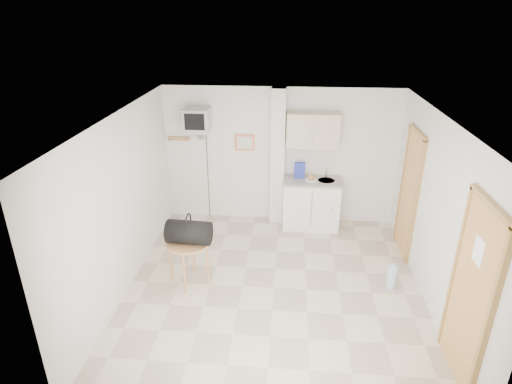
# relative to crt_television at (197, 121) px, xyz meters

# --- Properties ---
(ground) EXTENTS (4.50, 4.50, 0.00)m
(ground) POSITION_rel_crt_television_xyz_m (1.45, -2.02, -1.94)
(ground) COLOR beige
(ground) RESTS_ON ground
(room_envelope) EXTENTS (4.24, 4.54, 2.55)m
(room_envelope) POSITION_rel_crt_television_xyz_m (1.69, -1.93, -0.40)
(room_envelope) COLOR white
(room_envelope) RESTS_ON ground
(kitchenette) EXTENTS (1.03, 0.58, 2.10)m
(kitchenette) POSITION_rel_crt_television_xyz_m (2.02, -0.02, -1.13)
(kitchenette) COLOR white
(kitchenette) RESTS_ON ground
(crt_television) EXTENTS (0.44, 0.45, 2.15)m
(crt_television) POSITION_rel_crt_television_xyz_m (0.00, 0.00, 0.00)
(crt_television) COLOR slate
(crt_television) RESTS_ON ground
(round_table) EXTENTS (0.63, 0.63, 0.68)m
(round_table) POSITION_rel_crt_television_xyz_m (0.21, -1.96, -1.35)
(round_table) COLOR #A36E41
(round_table) RESTS_ON ground
(duffel_bag) EXTENTS (0.64, 0.38, 0.46)m
(duffel_bag) POSITION_rel_crt_television_xyz_m (0.24, -1.99, -1.08)
(duffel_bag) COLOR black
(duffel_bag) RESTS_ON round_table
(water_bottle) EXTENTS (0.13, 0.13, 0.40)m
(water_bottle) POSITION_rel_crt_television_xyz_m (3.14, -1.87, -1.75)
(water_bottle) COLOR #A6D2E3
(water_bottle) RESTS_ON ground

